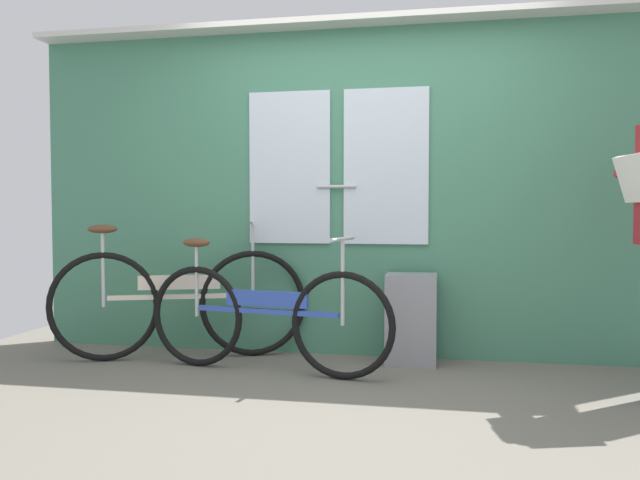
# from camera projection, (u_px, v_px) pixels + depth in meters

# --- Properties ---
(ground_plane) EXTENTS (5.97, 4.16, 0.04)m
(ground_plane) POSITION_uv_depth(u_px,v_px,m) (336.00, 411.00, 3.39)
(ground_plane) COLOR #666056
(train_door_wall) EXTENTS (4.97, 0.28, 2.38)m
(train_door_wall) POSITION_uv_depth(u_px,v_px,m) (365.00, 183.00, 4.58)
(train_door_wall) COLOR #427F60
(train_door_wall) RESTS_ON ground_plane
(bicycle_near_door) EXTENTS (1.70, 0.72, 0.97)m
(bicycle_near_door) POSITION_uv_depth(u_px,v_px,m) (179.00, 302.00, 4.49)
(bicycle_near_door) COLOR black
(bicycle_near_door) RESTS_ON ground_plane
(bicycle_leaning_behind) EXTENTS (1.69, 0.45, 0.88)m
(bicycle_leaning_behind) POSITION_uv_depth(u_px,v_px,m) (265.00, 317.00, 4.11)
(bicycle_leaning_behind) COLOR black
(bicycle_leaning_behind) RESTS_ON ground_plane
(trash_bin_by_wall) EXTENTS (0.34, 0.28, 0.62)m
(trash_bin_by_wall) POSITION_uv_depth(u_px,v_px,m) (411.00, 319.00, 4.35)
(trash_bin_by_wall) COLOR gray
(trash_bin_by_wall) RESTS_ON ground_plane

